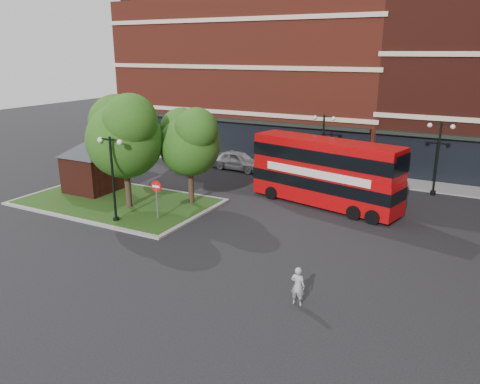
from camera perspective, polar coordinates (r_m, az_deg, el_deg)
The scene contains 15 objects.
ground at distance 24.59m, azimuth -5.57°, elevation -5.97°, with size 120.00×120.00×0.00m, color black.
pavement_far at distance 38.68m, azimuth 7.97°, elevation 2.57°, with size 44.00×3.00×0.12m, color slate.
terrace_far_left at distance 47.60m, azimuth 2.24°, elevation 13.84°, with size 26.00×12.00×14.00m, color maroon.
traffic_island at distance 31.49m, azimuth -14.79°, elevation -1.15°, with size 12.60×7.60×0.15m.
kiosk at distance 33.65m, azimuth -17.72°, elevation 3.72°, with size 6.51×6.51×3.60m.
tree_island_west at distance 29.16m, azimuth -13.99°, elevation 7.07°, with size 5.40×4.71×7.21m.
tree_island_east at distance 29.35m, azimuth -6.23°, elevation 6.43°, with size 4.46×3.90×6.29m.
lamp_island at distance 27.13m, azimuth -15.27°, elevation 2.00°, with size 1.72×0.36×5.00m.
lamp_far_left at distance 35.61m, azimuth 10.06°, elevation 5.80°, with size 1.72×0.36×5.00m.
lamp_far_right at distance 34.08m, azimuth 22.95°, elevation 4.22°, with size 1.72×0.36×5.00m.
bus at distance 29.77m, azimuth 10.33°, elevation 2.87°, with size 10.00×4.39×3.73m.
woman at distance 18.55m, azimuth 7.06°, elevation -11.30°, with size 0.58×0.38×1.59m, color #99999C.
car_silver at distance 38.79m, azimuth -0.24°, elevation 3.88°, with size 1.86×4.63×1.58m, color #A8AAB0.
car_white at distance 35.19m, azimuth 15.49°, elevation 1.62°, with size 1.32×3.78×1.25m, color silver.
no_entry_sign at distance 27.09m, azimuth -10.13°, elevation -0.05°, with size 0.68×0.08×2.45m.
Camera 1 is at (12.67, -18.81, 9.51)m, focal length 35.00 mm.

